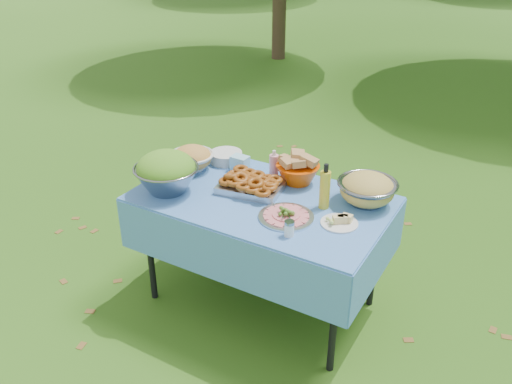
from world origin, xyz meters
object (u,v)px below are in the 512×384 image
Objects in this scene: plate_stack at (226,157)px; oil_bottle at (325,186)px; pasta_bowl_steel at (367,189)px; bread_bowl at (298,169)px; picnic_table at (261,252)px; salad_bowl at (166,172)px; charcuterie_platter at (286,212)px.

oil_bottle is at bearing -16.27° from plate_stack.
pasta_bowl_steel is 0.26m from oil_bottle.
bread_bowl is 0.46m from pasta_bowl_steel.
picnic_table is 5.44× the size of bread_bowl.
bread_bowl is at bearing -3.10° from plate_stack.
bread_bowl is (0.62, 0.49, -0.04)m from salad_bowl.
picnic_table is 4.76× the size of charcuterie_platter.
salad_bowl is (-0.53, -0.21, 0.51)m from picnic_table.
plate_stack is (-0.45, 0.31, 0.42)m from picnic_table.
pasta_bowl_steel is at bearing 24.58° from picnic_table.
salad_bowl is 1.41× the size of oil_bottle.
salad_bowl is 1.42× the size of bread_bowl.
picnic_table is at bearing -155.42° from pasta_bowl_steel.
oil_bottle is at bearing -37.70° from bread_bowl.
picnic_table is 0.76m from pasta_bowl_steel.
plate_stack is 0.63× the size of pasta_bowl_steel.
pasta_bowl_steel is at bearing 49.94° from charcuterie_platter.
plate_stack is at bearing 146.77° from charcuterie_platter.
charcuterie_platter reaches higher than picnic_table.
plate_stack reaches higher than picnic_table.
bread_bowl is 0.79× the size of pasta_bowl_steel.
pasta_bowl_steel is (1.00, -0.06, 0.06)m from plate_stack.
pasta_bowl_steel is (1.08, 0.46, -0.03)m from salad_bowl.
picnic_table is at bearing 21.27° from salad_bowl.
oil_bottle reaches higher than pasta_bowl_steel.
charcuterie_platter is at bearing -122.39° from oil_bottle.
pasta_bowl_steel is (0.55, 0.25, 0.47)m from picnic_table.
oil_bottle is (0.81, -0.24, 0.10)m from plate_stack.
salad_bowl is 1.24× the size of charcuterie_platter.
oil_bottle reaches higher than plate_stack.
pasta_bowl_steel reaches higher than bread_bowl.
charcuterie_platter is (0.14, -0.41, -0.05)m from bread_bowl.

